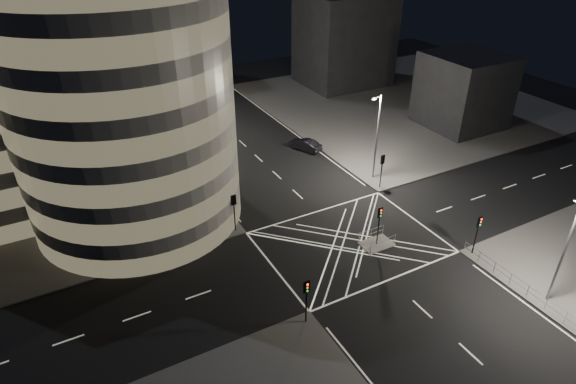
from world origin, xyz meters
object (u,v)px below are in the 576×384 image
central_island (376,244)px  traffic_signal_fl (234,206)px  traffic_signal_nl (306,294)px  street_lamp_left_near (206,161)px  sedan (305,145)px  traffic_signal_fr (382,165)px  street_lamp_left_far (157,104)px  street_lamp_right_near (566,245)px  street_lamp_right_far (377,135)px  traffic_signal_island (379,219)px  traffic_signal_nr (478,228)px

central_island → traffic_signal_fl: (-10.80, 8.30, 2.84)m
traffic_signal_fl → traffic_signal_nl: size_ratio=1.00×
traffic_signal_fl → street_lamp_left_near: size_ratio=0.40×
traffic_signal_fl → sedan: (15.13, 12.55, -2.17)m
traffic_signal_nl → sedan: size_ratio=0.89×
traffic_signal_fl → traffic_signal_fr: 17.60m
street_lamp_left_far → street_lamp_right_near: 47.88m
sedan → traffic_signal_nl: bearing=35.4°
traffic_signal_nl → street_lamp_right_far: street_lamp_right_far is taller
traffic_signal_fr → street_lamp_right_near: size_ratio=0.40×
street_lamp_left_far → street_lamp_right_far: 28.23m
traffic_signal_fr → sedan: (-2.47, 12.55, -2.17)m
traffic_signal_island → sedan: 21.40m
traffic_signal_nl → street_lamp_right_near: size_ratio=0.40×
central_island → traffic_signal_nr: bearing=-37.9°
traffic_signal_fl → street_lamp_left_far: 23.36m
traffic_signal_fr → street_lamp_left_near: bearing=164.1°
central_island → street_lamp_right_near: street_lamp_right_near is taller
traffic_signal_island → street_lamp_left_far: bearing=110.0°
traffic_signal_nl → traffic_signal_fr: 22.24m
traffic_signal_fl → traffic_signal_nr: 22.24m
traffic_signal_fr → street_lamp_right_far: bearing=73.9°
traffic_signal_fl → street_lamp_left_far: (-0.64, 23.20, 2.63)m
traffic_signal_fr → street_lamp_right_far: (0.64, 2.20, 2.63)m
central_island → traffic_signal_fl: size_ratio=0.75×
street_lamp_right_far → sedan: 11.82m
traffic_signal_nl → traffic_signal_fr: same height
traffic_signal_fl → sedan: 19.78m
street_lamp_right_far → street_lamp_right_near: 23.00m
traffic_signal_fr → traffic_signal_nr: 13.60m
traffic_signal_fl → street_lamp_right_far: (18.24, 2.20, 2.63)m
traffic_signal_fr → street_lamp_left_far: size_ratio=0.40×
traffic_signal_fl → sedan: size_ratio=0.89×
traffic_signal_island → street_lamp_right_far: size_ratio=0.40×
traffic_signal_island → street_lamp_left_near: street_lamp_left_near is taller
central_island → street_lamp_right_near: bearing=-59.3°
traffic_signal_nl → street_lamp_right_far: bearing=40.9°
street_lamp_left_near → traffic_signal_nr: bearing=-45.9°
street_lamp_right_near → street_lamp_left_far: bearing=113.2°
central_island → traffic_signal_fl: 13.91m
street_lamp_left_far → street_lamp_right_far: bearing=-48.1°
traffic_signal_fl → traffic_signal_fr: bearing=0.0°
street_lamp_right_far → street_lamp_left_near: bearing=171.0°
central_island → sedan: (4.33, 20.85, 0.66)m
traffic_signal_fl → street_lamp_left_far: street_lamp_left_far is taller
central_island → street_lamp_left_near: bearing=130.3°
traffic_signal_nr → central_island: bearing=142.1°
traffic_signal_island → street_lamp_right_near: bearing=-59.3°
street_lamp_right_near → sedan: street_lamp_right_near is taller
traffic_signal_nr → street_lamp_right_near: bearing=-85.0°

